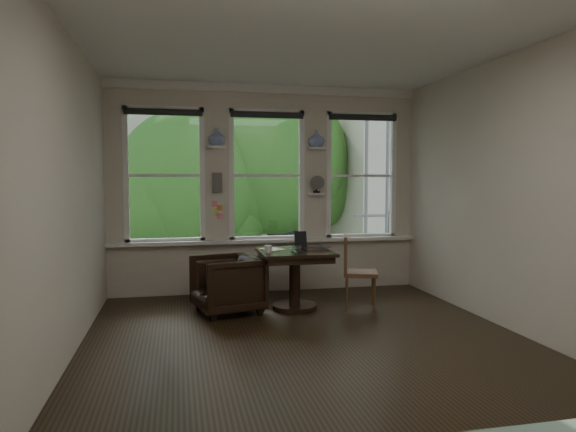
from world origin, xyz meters
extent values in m
plane|color=black|center=(0.00, 0.00, 0.00)|extent=(4.50, 4.50, 0.00)
plane|color=silver|center=(0.00, 0.00, 3.00)|extent=(4.50, 4.50, 0.00)
plane|color=beige|center=(0.00, 2.25, 1.50)|extent=(4.50, 0.00, 4.50)
plane|color=beige|center=(0.00, -2.25, 1.50)|extent=(4.50, 0.00, 4.50)
plane|color=beige|center=(-2.25, 0.00, 1.50)|extent=(0.00, 4.50, 4.50)
plane|color=beige|center=(2.25, 0.00, 1.50)|extent=(0.00, 4.50, 4.50)
cube|color=white|center=(-0.72, 2.15, 2.10)|extent=(0.26, 0.16, 0.03)
cube|color=white|center=(0.72, 2.15, 2.10)|extent=(0.26, 0.16, 0.03)
cube|color=#59544F|center=(-0.72, 2.18, 1.60)|extent=(0.14, 0.06, 0.28)
imported|color=white|center=(-0.72, 2.15, 2.24)|extent=(0.24, 0.24, 0.25)
imported|color=white|center=(0.72, 2.15, 2.24)|extent=(0.24, 0.24, 0.25)
imported|color=black|center=(-0.70, 1.08, 0.36)|extent=(0.95, 0.93, 0.71)
cube|color=maroon|center=(-0.70, 1.08, 0.45)|extent=(0.45, 0.45, 0.06)
imported|color=black|center=(0.45, 1.02, 0.76)|extent=(0.36, 0.24, 0.03)
imported|color=white|center=(-0.21, 0.92, 0.80)|extent=(0.12, 0.12, 0.10)
imported|color=white|center=(0.10, 0.78, 0.80)|extent=(0.15, 0.15, 0.11)
cube|color=black|center=(0.28, 1.27, 0.86)|extent=(0.16, 0.08, 0.22)
cube|color=silver|center=(-0.10, 1.27, 0.75)|extent=(0.33, 0.37, 0.00)
camera|label=1|loc=(-1.28, -5.17, 1.63)|focal=32.00mm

